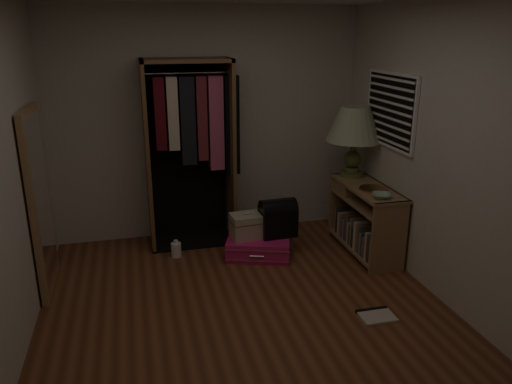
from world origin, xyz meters
TOP-DOWN VIEW (x-y plane):
  - ground at (0.00, 0.00)m, footprint 4.00×4.00m
  - room_walls at (0.08, 0.04)m, footprint 3.52×4.02m
  - console_bookshelf at (1.54, 1.04)m, footprint 0.42×1.12m
  - open_wardrobe at (-0.20, 1.77)m, footprint 1.02×0.50m
  - floor_mirror at (-1.70, 1.00)m, footprint 0.06×0.80m
  - pink_suitcase at (0.39, 1.17)m, footprint 0.81×0.69m
  - train_case at (0.29, 1.22)m, footprint 0.40×0.30m
  - black_bag at (0.60, 1.19)m, footprint 0.39×0.27m
  - table_lamp at (1.54, 1.42)m, footprint 0.83×0.83m
  - brass_tray at (1.54, 0.88)m, footprint 0.35×0.35m
  - ceramic_bowl at (1.49, 0.61)m, footprint 0.23×0.23m
  - white_jug at (-0.48, 1.36)m, footprint 0.13×0.13m
  - floor_book at (1.05, -0.25)m, footprint 0.29×0.24m

SIDE VIEW (x-z plane):
  - ground at x=0.00m, z-range 0.00..0.00m
  - floor_book at x=1.05m, z-range 0.00..0.03m
  - white_jug at x=-0.48m, z-range -0.01..0.18m
  - pink_suitcase at x=0.39m, z-range 0.00..0.21m
  - train_case at x=0.29m, z-range 0.20..0.48m
  - console_bookshelf at x=1.54m, z-range 0.02..0.77m
  - black_bag at x=0.60m, z-range 0.21..0.63m
  - brass_tray at x=1.54m, z-range 0.75..0.77m
  - ceramic_bowl at x=1.49m, z-range 0.75..0.80m
  - floor_mirror at x=-1.70m, z-range 0.00..1.70m
  - open_wardrobe at x=-0.20m, z-range 0.19..2.24m
  - table_lamp at x=1.54m, z-range 0.93..1.72m
  - room_walls at x=0.08m, z-range 0.20..2.80m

